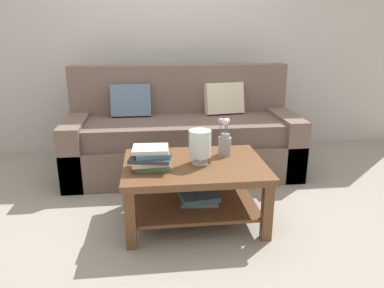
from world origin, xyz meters
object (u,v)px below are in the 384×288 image
Objects in this scene: coffee_table at (195,180)px; book_stack_main at (151,158)px; couch at (182,136)px; flower_pitcher at (225,141)px; glass_hurricane_vase at (200,144)px.

book_stack_main is (-0.32, -0.08, 0.22)m from coffee_table.
couch is 7.57× the size of flower_pitcher.
glass_hurricane_vase reaches higher than book_stack_main.
glass_hurricane_vase is 0.28m from flower_pitcher.
glass_hurricane_vase is (0.03, -1.08, 0.25)m from couch.
glass_hurricane_vase is (0.35, 0.06, 0.07)m from book_stack_main.
book_stack_main is 0.37m from glass_hurricane_vase.
glass_hurricane_vase reaches higher than coffee_table.
coffee_table is at bearing 156.17° from glass_hurricane_vase.
book_stack_main is 0.62m from flower_pitcher.
coffee_table is at bearing -90.18° from couch.
book_stack_main is at bearing -165.98° from coffee_table.
flower_pitcher is at bearing 31.33° from coffee_table.
glass_hurricane_vase is at bearing -141.75° from flower_pitcher.
coffee_table is at bearing -148.67° from flower_pitcher.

